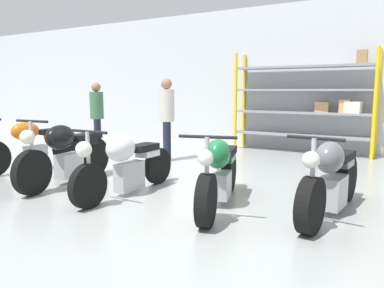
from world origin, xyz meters
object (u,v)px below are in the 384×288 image
at_px(person_near_rack, 97,111).
at_px(motorcycle_grey, 331,180).
at_px(motorcycle_orange, 32,145).
at_px(motorcycle_white, 126,163).
at_px(person_browsing, 167,113).
at_px(motorcycle_green, 219,173).
at_px(motorcycle_black, 66,153).
at_px(shelving_rack, 308,101).

bearing_deg(person_near_rack, motorcycle_grey, 128.90).
height_order(motorcycle_grey, person_near_rack, person_near_rack).
bearing_deg(motorcycle_grey, person_near_rack, -103.83).
bearing_deg(motorcycle_orange, motorcycle_white, 89.48).
relative_size(motorcycle_grey, person_browsing, 1.21).
bearing_deg(motorcycle_green, motorcycle_orange, -108.62).
bearing_deg(motorcycle_green, motorcycle_black, -101.29).
distance_m(shelving_rack, motorcycle_grey, 4.74).
bearing_deg(shelving_rack, motorcycle_grey, -73.28).
height_order(motorcycle_orange, person_near_rack, person_near_rack).
xyz_separation_m(motorcycle_orange, motorcycle_white, (2.61, -0.42, -0.02)).
relative_size(motorcycle_orange, person_near_rack, 1.28).
bearing_deg(motorcycle_black, motorcycle_white, 82.75).
bearing_deg(motorcycle_orange, person_browsing, 149.75).
xyz_separation_m(shelving_rack, motorcycle_orange, (-3.95, -4.61, -0.76)).
distance_m(motorcycle_white, motorcycle_grey, 2.74).
bearing_deg(shelving_rack, person_near_rack, -150.74).
relative_size(motorcycle_white, motorcycle_grey, 0.99).
bearing_deg(person_browsing, motorcycle_white, 89.14).
bearing_deg(person_browsing, motorcycle_grey, 130.40).
xyz_separation_m(motorcycle_black, person_browsing, (0.27, 2.45, 0.52)).
distance_m(motorcycle_green, person_browsing, 3.31).
distance_m(motorcycle_black, person_browsing, 2.52).
height_order(motorcycle_green, motorcycle_grey, motorcycle_grey).
height_order(shelving_rack, motorcycle_green, shelving_rack).
height_order(motorcycle_orange, person_browsing, person_browsing).
bearing_deg(motorcycle_green, person_near_rack, -133.57).
distance_m(motorcycle_orange, person_browsing, 2.68).
bearing_deg(motorcycle_white, person_browsing, -157.91).
height_order(motorcycle_white, motorcycle_green, motorcycle_green).
relative_size(person_browsing, person_near_rack, 1.04).
height_order(shelving_rack, motorcycle_white, shelving_rack).
relative_size(motorcycle_grey, person_near_rack, 1.25).
xyz_separation_m(motorcycle_orange, person_browsing, (1.65, 2.04, 0.54)).
height_order(motorcycle_black, motorcycle_green, motorcycle_black).
distance_m(motorcycle_black, motorcycle_grey, 3.96).
xyz_separation_m(motorcycle_orange, motorcycle_green, (3.99, -0.22, -0.04)).
distance_m(shelving_rack, person_near_rack, 5.04).
bearing_deg(person_near_rack, shelving_rack, 177.45).
height_order(motorcycle_black, person_browsing, person_browsing).
height_order(motorcycle_orange, motorcycle_green, motorcycle_orange).
height_order(motorcycle_black, person_near_rack, person_near_rack).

